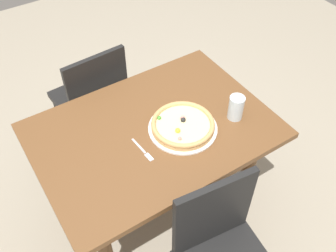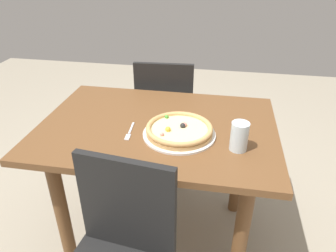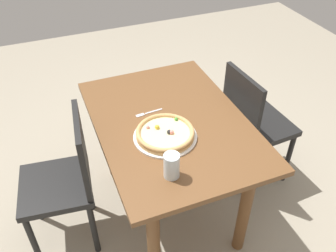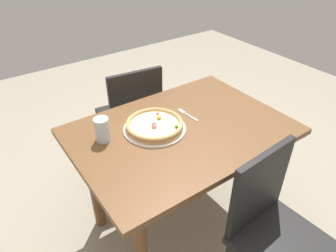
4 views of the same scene
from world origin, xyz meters
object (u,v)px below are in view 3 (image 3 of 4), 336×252
Objects in this scene: dining_table at (171,138)px; fork at (147,113)px; pizza at (165,133)px; plate at (165,137)px; drinking_glass at (172,166)px; chair_near at (253,123)px; chair_far at (66,179)px.

fork is (0.11, 0.10, 0.13)m from dining_table.
dining_table is 3.74× the size of pizza.
pizza is at bearing 91.04° from fork.
fork is at bearing 41.92° from dining_table.
drinking_glass is (-0.27, 0.07, 0.06)m from plate.
chair_far is (-0.05, 1.26, 0.00)m from chair_near.
fork is (0.09, -0.53, 0.26)m from chair_far.
chair_far reaches higher than drinking_glass.
chair_near is at bearing 172.48° from fork.
chair_far is at bearing 74.97° from pizza.
dining_table is 7.08× the size of fork.
chair_far is 6.86× the size of drinking_glass.
fork is 1.27× the size of drinking_glass.
chair_far is 2.61× the size of plate.
chair_near is at bearing -59.27° from drinking_glass.
chair_far is 2.86× the size of pizza.
dining_table is 1.31× the size of chair_near.
pizza reaches higher than fork.
fork is (0.24, 0.02, -0.00)m from plate.
chair_near is (0.07, -0.63, -0.12)m from dining_table.
chair_far is at bearing 74.94° from plate.
pizza is at bearing -27.18° from plate.
pizza is (-0.12, 0.08, 0.16)m from dining_table.
pizza is at bearing -15.14° from drinking_glass.
chair_far is at bearing 48.70° from drinking_glass.
pizza is at bearing -78.23° from chair_near.
dining_table is 0.65m from chair_near.
pizza is at bearing -98.03° from chair_far.
chair_near and chair_far have the same top height.
drinking_glass is (-0.42, -0.48, 0.32)m from chair_far.
chair_far is at bearing 87.65° from dining_table.
dining_table is 0.20m from plate.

